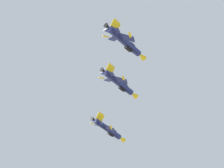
% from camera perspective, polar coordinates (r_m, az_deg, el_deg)
% --- Properties ---
extents(fighter_jet_lead, '(11.67, 13.12, 5.79)m').
position_cam_1_polar(fighter_jet_lead, '(169.00, -0.64, -4.94)').
color(fighter_jet_lead, navy).
extents(fighter_jet_left_wing, '(11.81, 13.12, 5.40)m').
position_cam_1_polar(fighter_jet_left_wing, '(153.28, 0.59, 0.09)').
color(fighter_jet_left_wing, navy).
extents(fighter_jet_right_wing, '(11.78, 13.12, 5.45)m').
position_cam_1_polar(fighter_jet_right_wing, '(136.83, 1.27, 4.58)').
color(fighter_jet_right_wing, navy).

